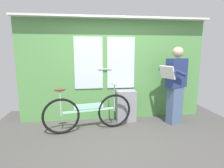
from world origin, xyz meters
TOP-DOWN VIEW (x-y plane):
  - ground_plane at (0.00, 0.00)m, footprint 5.06×3.91m
  - train_door_wall at (-0.01, 1.15)m, footprint 4.06×0.28m
  - bicycle_near_door at (-0.58, 0.53)m, footprint 1.69×0.48m
  - passenger_reading_newspaper at (1.22, 0.66)m, footprint 0.62×0.55m
  - trash_bin_by_wall at (0.24, 0.93)m, footprint 0.41×0.28m

SIDE VIEW (x-z plane):
  - ground_plane at x=0.00m, z-range -0.04..0.00m
  - trash_bin_by_wall at x=0.24m, z-range 0.00..0.68m
  - bicycle_near_door at x=-0.58m, z-range -0.08..0.81m
  - passenger_reading_newspaper at x=1.22m, z-range 0.04..1.64m
  - train_door_wall at x=-0.01m, z-range 0.05..2.26m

